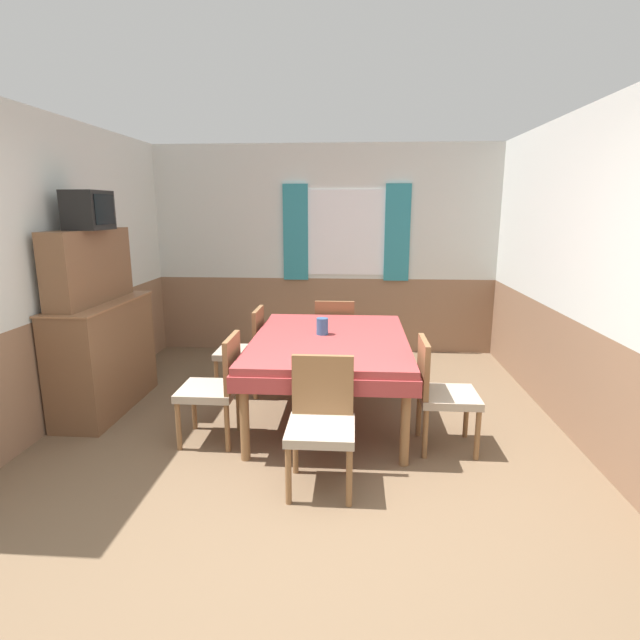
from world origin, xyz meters
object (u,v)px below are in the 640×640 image
Objects in this scene: chair_head_near at (321,418)px; tv at (88,210)px; chair_left_far at (246,347)px; chair_right_near at (440,390)px; dining_table at (330,348)px; chair_left_near at (216,384)px; chair_head_window at (335,334)px; sideboard at (101,335)px; vase at (322,326)px.

chair_head_near is 2.68m from tv.
tv is (-1.17, -0.58, 1.34)m from chair_left_far.
chair_right_near is at bearing -145.70° from chair_head_near.
chair_left_near is (-0.87, -0.54, -0.16)m from dining_table.
chair_left_far is at bearing -145.70° from chair_head_window.
dining_table is 1.04m from chair_left_near.
sideboard is (-1.22, -0.49, 0.23)m from chair_left_far.
chair_left_near is 1.37m from sideboard.
tv is at bearing 66.88° from chair_left_near.
sideboard is at bearing -101.22° from chair_right_near.
chair_head_window is at bearing -55.70° from chair_left_far.
chair_left_near is at bearing -141.81° from vase.
sideboard is 1.11m from tv.
chair_right_near is at bearing -9.76° from tv.
chair_head_near is 2.41m from sideboard.
dining_table is at bearing -1.30° from sideboard.
vase is (-0.07, 1.22, 0.34)m from chair_head_near.
chair_left_far is at bearing -121.82° from chair_right_near.
vase is (-0.07, -1.05, 0.34)m from chair_head_window.
chair_right_near is 1.00× the size of chair_left_near.
tv is (-2.91, 0.50, 1.34)m from chair_right_near.
sideboard reaches higher than chair_left_far.
dining_table is 1.14× the size of sideboard.
chair_head_near is 2.17× the size of tv.
tv reaches higher than chair_head_near.
chair_right_near reaches higher than dining_table.
chair_left_far is 1.87m from tv.
vase is (2.02, 0.04, 0.10)m from sideboard.
chair_left_far is (-0.87, -0.59, 0.00)m from chair_head_window.
dining_table is 4.73× the size of tv.
chair_head_window and chair_left_near have the same top height.
tv is (-1.17, 0.50, 1.34)m from chair_left_near.
chair_left_far is 1.00× the size of chair_head_near.
chair_left_near is 1.07m from vase.
chair_right_near is 1.00× the size of chair_head_near.
sideboard reaches higher than chair_head_near.
chair_head_window and chair_left_far have the same top height.
chair_head_window is at bearing 86.01° from vase.
vase reaches higher than chair_head_window.
dining_table is at bearing -58.18° from chair_left_near.
dining_table is 2.18× the size of chair_left_near.
vase is at bearing 129.83° from dining_table.
chair_left_far reaches higher than dining_table.
sideboard is at bearing -152.55° from chair_head_window.
sideboard is (-2.09, -1.08, 0.23)m from chair_head_window.
chair_head_near is 1.27m from vase.
dining_table is 1.04m from chair_left_far.
vase is (0.80, -0.45, 0.34)m from chair_left_far.
tv reaches higher than chair_right_near.
dining_table is 0.21m from vase.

